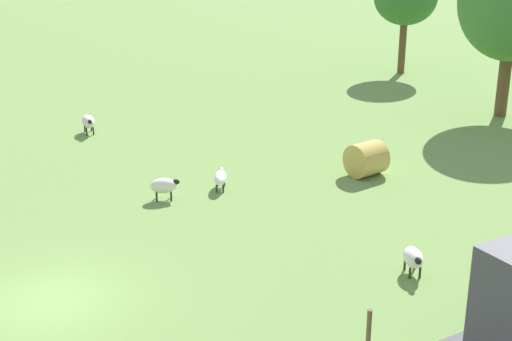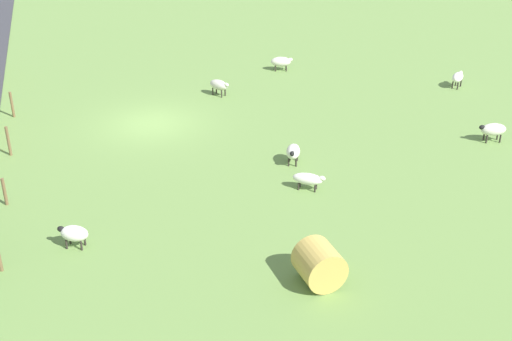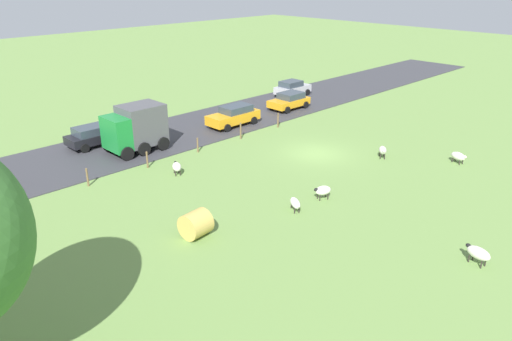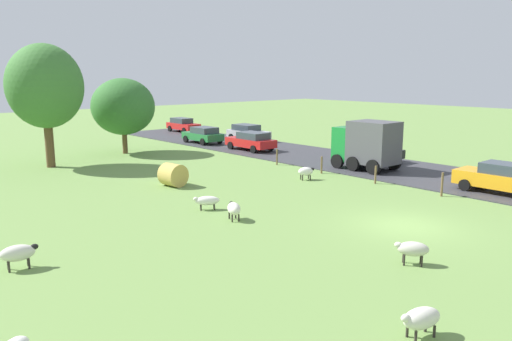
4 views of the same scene
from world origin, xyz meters
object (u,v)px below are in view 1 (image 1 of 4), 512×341
sheep_1 (88,121)px  hay_bale_0 (366,159)px  sheep_4 (164,186)px  sheep_5 (220,178)px  sheep_0 (413,258)px

sheep_1 → hay_bale_0: hay_bale_0 is taller
sheep_1 → hay_bale_0: (10.74, 7.39, 0.10)m
sheep_4 → hay_bale_0: hay_bale_0 is taller
sheep_1 → hay_bale_0: 13.04m
sheep_4 → sheep_5: 2.21m
sheep_4 → sheep_5: sheep_4 is taller
sheep_4 → hay_bale_0: bearing=77.1°
hay_bale_0 → sheep_1: bearing=-145.5°
sheep_5 → sheep_1: bearing=-168.5°
sheep_1 → sheep_4: 8.98m
sheep_0 → sheep_4: 9.58m
sheep_1 → sheep_4: (8.97, -0.35, -0.03)m
sheep_5 → hay_bale_0: bearing=73.6°
sheep_5 → sheep_0: bearing=10.3°
sheep_1 → hay_bale_0: bearing=34.5°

